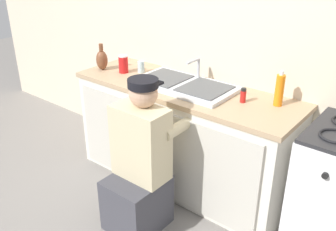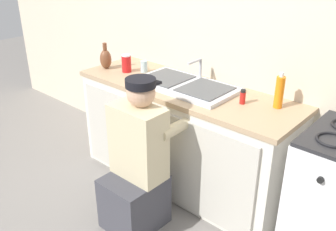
{
  "view_description": "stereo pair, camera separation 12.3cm",
  "coord_description": "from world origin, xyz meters",
  "px_view_note": "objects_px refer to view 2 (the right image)",
  "views": [
    {
      "loc": [
        1.6,
        -1.9,
        1.9
      ],
      "look_at": [
        0.0,
        0.1,
        0.69
      ],
      "focal_mm": 40.0,
      "sensor_mm": 36.0,
      "label": 1
    },
    {
      "loc": [
        1.7,
        -1.82,
        1.9
      ],
      "look_at": [
        0.0,
        0.1,
        0.69
      ],
      "focal_mm": 40.0,
      "sensor_mm": 36.0,
      "label": 2
    }
  ],
  "objects_px": {
    "sink_double_basin": "(185,85)",
    "soap_bottle_orange": "(279,92)",
    "spice_bottle_red": "(243,97)",
    "vase_decorative": "(106,59)",
    "soda_cup_red": "(126,63)",
    "plumber_person": "(137,168)",
    "water_glass": "(144,66)"
  },
  "relations": [
    {
      "from": "sink_double_basin",
      "to": "soap_bottle_orange",
      "type": "distance_m",
      "value": 0.73
    },
    {
      "from": "spice_bottle_red",
      "to": "sink_double_basin",
      "type": "bearing_deg",
      "value": -178.4
    },
    {
      "from": "soap_bottle_orange",
      "to": "vase_decorative",
      "type": "bearing_deg",
      "value": -171.65
    },
    {
      "from": "soap_bottle_orange",
      "to": "spice_bottle_red",
      "type": "xyz_separation_m",
      "value": [
        -0.21,
        -0.1,
        -0.06
      ]
    },
    {
      "from": "vase_decorative",
      "to": "spice_bottle_red",
      "type": "height_order",
      "value": "vase_decorative"
    },
    {
      "from": "sink_double_basin",
      "to": "soap_bottle_orange",
      "type": "bearing_deg",
      "value": 9.26
    },
    {
      "from": "sink_double_basin",
      "to": "soda_cup_red",
      "type": "xyz_separation_m",
      "value": [
        -0.61,
        -0.05,
        0.06
      ]
    },
    {
      "from": "vase_decorative",
      "to": "plumber_person",
      "type": "bearing_deg",
      "value": -29.8
    },
    {
      "from": "vase_decorative",
      "to": "water_glass",
      "type": "bearing_deg",
      "value": 25.69
    },
    {
      "from": "water_glass",
      "to": "spice_bottle_red",
      "type": "xyz_separation_m",
      "value": [
        1.0,
        -0.03,
        0.0
      ]
    },
    {
      "from": "vase_decorative",
      "to": "soda_cup_red",
      "type": "height_order",
      "value": "vase_decorative"
    },
    {
      "from": "water_glass",
      "to": "plumber_person",
      "type": "bearing_deg",
      "value": -49.03
    },
    {
      "from": "plumber_person",
      "to": "soda_cup_red",
      "type": "distance_m",
      "value": 1.02
    },
    {
      "from": "soda_cup_red",
      "to": "vase_decorative",
      "type": "bearing_deg",
      "value": -163.44
    },
    {
      "from": "vase_decorative",
      "to": "spice_bottle_red",
      "type": "xyz_separation_m",
      "value": [
        1.31,
        0.12,
        -0.04
      ]
    },
    {
      "from": "soap_bottle_orange",
      "to": "soda_cup_red",
      "type": "height_order",
      "value": "soap_bottle_orange"
    },
    {
      "from": "spice_bottle_red",
      "to": "vase_decorative",
      "type": "bearing_deg",
      "value": -174.7
    },
    {
      "from": "soap_bottle_orange",
      "to": "vase_decorative",
      "type": "height_order",
      "value": "soap_bottle_orange"
    },
    {
      "from": "vase_decorative",
      "to": "water_glass",
      "type": "height_order",
      "value": "vase_decorative"
    },
    {
      "from": "soap_bottle_orange",
      "to": "plumber_person",
      "type": "bearing_deg",
      "value": -130.38
    },
    {
      "from": "vase_decorative",
      "to": "soda_cup_red",
      "type": "bearing_deg",
      "value": 16.56
    },
    {
      "from": "soda_cup_red",
      "to": "spice_bottle_red",
      "type": "height_order",
      "value": "soda_cup_red"
    },
    {
      "from": "sink_double_basin",
      "to": "vase_decorative",
      "type": "xyz_separation_m",
      "value": [
        -0.81,
        -0.11,
        0.07
      ]
    },
    {
      "from": "soap_bottle_orange",
      "to": "sink_double_basin",
      "type": "bearing_deg",
      "value": -170.74
    },
    {
      "from": "water_glass",
      "to": "spice_bottle_red",
      "type": "bearing_deg",
      "value": -1.82
    },
    {
      "from": "plumber_person",
      "to": "soap_bottle_orange",
      "type": "bearing_deg",
      "value": 49.62
    },
    {
      "from": "soap_bottle_orange",
      "to": "soda_cup_red",
      "type": "relative_size",
      "value": 1.64
    },
    {
      "from": "plumber_person",
      "to": "soda_cup_red",
      "type": "relative_size",
      "value": 7.26
    },
    {
      "from": "vase_decorative",
      "to": "water_glass",
      "type": "distance_m",
      "value": 0.36
    },
    {
      "from": "sink_double_basin",
      "to": "vase_decorative",
      "type": "distance_m",
      "value": 0.82
    },
    {
      "from": "soap_bottle_orange",
      "to": "water_glass",
      "type": "distance_m",
      "value": 1.21
    },
    {
      "from": "soda_cup_red",
      "to": "water_glass",
      "type": "height_order",
      "value": "soda_cup_red"
    }
  ]
}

